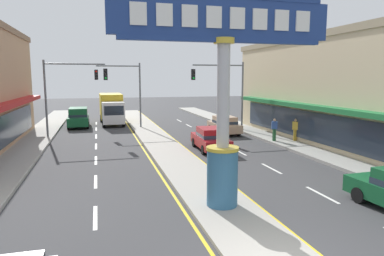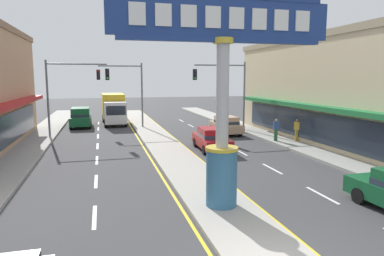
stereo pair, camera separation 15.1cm
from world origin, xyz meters
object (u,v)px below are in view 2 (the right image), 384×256
traffic_light_right_side (226,84)px  pedestrian_near_kerb (297,128)px  sedan_far_right_lane (226,125)px  sedan_mid_left_lane (212,139)px  storefront_right (379,90)px  traffic_light_left_side (71,85)px  traffic_light_median_far (126,84)px  district_sign (223,93)px  pedestrian_far_side (276,128)px  box_truck_near_right_lane (114,108)px  suv_kerb_right (81,117)px

traffic_light_right_side → pedestrian_near_kerb: size_ratio=3.77×
traffic_light_right_side → sedan_far_right_lane: (-0.29, -0.92, -3.46)m
sedan_mid_left_lane → pedestrian_near_kerb: pedestrian_near_kerb is taller
storefront_right → sedan_mid_left_lane: 12.30m
traffic_light_left_side → traffic_light_median_far: (4.59, 3.98, -0.05)m
district_sign → storefront_right: 17.10m
pedestrian_far_side → sedan_mid_left_lane: bearing=-167.0°
pedestrian_far_side → sedan_far_right_lane: bearing=112.2°
sedan_mid_left_lane → traffic_light_right_side: bearing=63.6°
traffic_light_median_far → box_truck_near_right_lane: (-1.05, 4.25, -2.50)m
district_sign → box_truck_near_right_lane: bearing=96.5°
traffic_light_left_side → traffic_light_median_far: same height
district_sign → sedan_mid_left_lane: bearing=74.2°
traffic_light_right_side → pedestrian_far_side: traffic_light_right_side is taller
storefront_right → traffic_light_right_side: size_ratio=4.19×
district_sign → traffic_light_left_side: district_sign is taller
traffic_light_left_side → pedestrian_far_side: traffic_light_left_side is taller
box_truck_near_right_lane → pedestrian_near_kerb: size_ratio=4.23×
traffic_light_left_side → traffic_light_median_far: bearing=40.9°
pedestrian_near_kerb → pedestrian_far_side: 1.55m
district_sign → suv_kerb_right: size_ratio=1.73×
suv_kerb_right → pedestrian_far_side: (14.46, -12.70, 0.14)m
traffic_light_median_far → box_truck_near_right_lane: 5.04m
storefront_right → sedan_far_right_lane: size_ratio=6.04×
sedan_far_right_lane → pedestrian_near_kerb: 6.54m
traffic_light_median_far → pedestrian_near_kerb: (11.64, -10.68, -3.08)m
sedan_far_right_lane → sedan_mid_left_lane: 7.13m
suv_kerb_right → traffic_light_right_side: bearing=-27.9°
traffic_light_right_side → pedestrian_near_kerb: (3.28, -6.40, -3.14)m
storefront_right → pedestrian_far_side: size_ratio=15.69×
traffic_light_median_far → district_sign: bearing=-85.0°
traffic_light_median_far → sedan_far_right_lane: size_ratio=1.44×
district_sign → pedestrian_far_side: district_sign is taller
district_sign → pedestrian_far_side: 14.47m
storefront_right → box_truck_near_right_lane: 24.74m
sedan_mid_left_lane → traffic_light_median_far: bearing=112.5°
traffic_light_median_far → pedestrian_near_kerb: bearing=-42.5°
pedestrian_near_kerb → pedestrian_far_side: (-1.49, 0.41, 0.01)m
district_sign → sedan_mid_left_lane: size_ratio=1.82×
traffic_light_right_side → traffic_light_median_far: bearing=152.9°
traffic_light_left_side → sedan_mid_left_lane: bearing=-38.8°
district_sign → suv_kerb_right: 25.15m
sedan_far_right_lane → pedestrian_far_side: (2.07, -5.07, 0.33)m
district_sign → suv_kerb_right: bearing=104.4°
traffic_light_median_far → box_truck_near_right_lane: size_ratio=0.89×
traffic_light_right_side → pedestrian_far_side: (1.78, -5.99, -3.13)m
traffic_light_left_side → sedan_mid_left_lane: 12.51m
box_truck_near_right_lane → sedan_far_right_lane: 13.17m
box_truck_near_right_lane → suv_kerb_right: (-3.26, -1.82, -0.71)m
traffic_light_left_side → sedan_far_right_lane: traffic_light_left_side is taller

